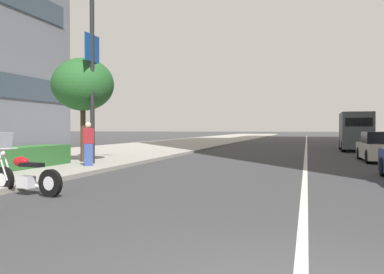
# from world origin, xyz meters

# --- Properties ---
(sidewalk_right_plaza) EXTENTS (160.00, 9.82, 0.15)m
(sidewalk_right_plaza) POSITION_xyz_m (30.00, 11.83, 0.07)
(sidewalk_right_plaza) COLOR #A39E93
(sidewalk_right_plaza) RESTS_ON ground
(lane_centre_stripe) EXTENTS (110.00, 0.16, 0.01)m
(lane_centre_stripe) POSITION_xyz_m (35.00, 0.00, 0.00)
(lane_centre_stripe) COLOR silver
(lane_centre_stripe) RESTS_ON ground
(motorcycle_by_sign_pole) EXTENTS (0.75, 2.16, 1.48)m
(motorcycle_by_sign_pole) POSITION_xyz_m (5.16, 6.43, 0.44)
(motorcycle_by_sign_pole) COLOR black
(motorcycle_by_sign_pole) RESTS_ON ground
(car_lead_in_lane) EXTENTS (4.30, 1.99, 1.41)m
(car_lead_in_lane) POSITION_xyz_m (18.66, -3.51, 0.65)
(car_lead_in_lane) COLOR beige
(car_lead_in_lane) RESTS_ON ground
(delivery_van_ahead) EXTENTS (5.47, 2.15, 2.64)m
(delivery_van_ahead) POSITION_xyz_m (28.98, -3.31, 1.41)
(delivery_van_ahead) COLOR #4C5156
(delivery_van_ahead) RESTS_ON ground
(street_lamp_with_banners) EXTENTS (1.26, 2.04, 7.71)m
(street_lamp_with_banners) POSITION_xyz_m (12.61, 8.11, 4.81)
(street_lamp_with_banners) COLOR #232326
(street_lamp_with_banners) RESTS_ON sidewalk_right_plaza
(clipped_hedge_bed) EXTENTS (6.24, 1.10, 0.76)m
(clipped_hedge_bed) POSITION_xyz_m (9.39, 9.87, 0.53)
(clipped_hedge_bed) COLOR #337033
(clipped_hedge_bed) RESTS_ON sidewalk_right_plaza
(street_tree_by_lamp_post) EXTENTS (2.63, 2.63, 4.41)m
(street_tree_by_lamp_post) POSITION_xyz_m (13.39, 9.22, 3.43)
(street_tree_by_lamp_post) COLOR #473323
(street_tree_by_lamp_post) RESTS_ON sidewalk_right_plaza
(pedestrian_on_plaza) EXTENTS (0.43, 0.48, 1.66)m
(pedestrian_on_plaza) POSITION_xyz_m (11.38, 7.95, 0.99)
(pedestrian_on_plaza) COLOR #33478C
(pedestrian_on_plaza) RESTS_ON sidewalk_right_plaza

